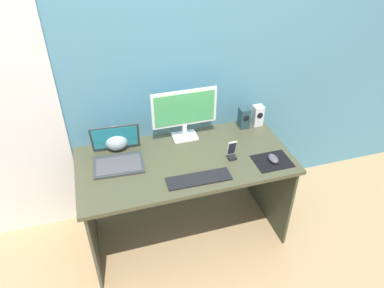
{
  "coord_description": "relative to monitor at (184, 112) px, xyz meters",
  "views": [
    {
      "loc": [
        -0.51,
        -1.89,
        2.26
      ],
      "look_at": [
        0.05,
        -0.02,
        0.87
      ],
      "focal_mm": 33.84,
      "sensor_mm": 36.0,
      "label": 1
    }
  ],
  "objects": [
    {
      "name": "mouse",
      "position": [
        0.5,
        -0.45,
        -0.2
      ],
      "size": [
        0.06,
        0.1,
        0.04
      ],
      "primitive_type": "ellipsoid",
      "rotation": [
        0.0,
        0.0,
        -0.02
      ],
      "color": "#504855",
      "rests_on": "mousepad"
    },
    {
      "name": "wall_back",
      "position": [
        -0.07,
        0.19,
        0.3
      ],
      "size": [
        6.0,
        0.04,
        2.5
      ],
      "primitive_type": "cube",
      "color": "teal",
      "rests_on": "ground_plane"
    },
    {
      "name": "keyboard_external",
      "position": [
        -0.04,
        -0.49,
        -0.21
      ],
      "size": [
        0.42,
        0.13,
        0.01
      ],
      "primitive_type": "cube",
      "rotation": [
        0.0,
        0.0,
        -0.03
      ],
      "color": "black",
      "rests_on": "desk"
    },
    {
      "name": "speaker_right",
      "position": [
        0.59,
        0.01,
        -0.13
      ],
      "size": [
        0.07,
        0.07,
        0.16
      ],
      "color": "white",
      "rests_on": "desk"
    },
    {
      "name": "laptop",
      "position": [
        -0.51,
        -0.15,
        -0.17
      ],
      "size": [
        0.35,
        0.33,
        0.24
      ],
      "color": "#33393A",
      "rests_on": "desk"
    },
    {
      "name": "phone_in_dock",
      "position": [
        0.24,
        -0.34,
        -0.17
      ],
      "size": [
        0.06,
        0.06,
        0.14
      ],
      "color": "black",
      "rests_on": "desk"
    },
    {
      "name": "fishbowl",
      "position": [
        -0.5,
        0.01,
        -0.13
      ],
      "size": [
        0.18,
        0.18,
        0.18
      ],
      "primitive_type": "sphere",
      "color": "silver",
      "rests_on": "desk"
    },
    {
      "name": "speaker_near_monitor",
      "position": [
        0.47,
        0.01,
        -0.14
      ],
      "size": [
        0.07,
        0.08,
        0.16
      ],
      "color": "#26444A",
      "rests_on": "desk"
    },
    {
      "name": "monitor",
      "position": [
        0.0,
        0.0,
        0.0
      ],
      "size": [
        0.47,
        0.14,
        0.38
      ],
      "color": "white",
      "rests_on": "desk"
    },
    {
      "name": "ground_plane",
      "position": [
        -0.07,
        -0.26,
        -0.95
      ],
      "size": [
        8.0,
        8.0,
        0.0
      ],
      "primitive_type": "plane",
      "color": "tan"
    },
    {
      "name": "mousepad",
      "position": [
        0.49,
        -0.45,
        -0.21
      ],
      "size": [
        0.25,
        0.2,
        0.0
      ],
      "primitive_type": "cube",
      "color": "black",
      "rests_on": "desk"
    },
    {
      "name": "desk",
      "position": [
        -0.07,
        -0.26,
        -0.37
      ],
      "size": [
        1.46,
        0.71,
        0.73
      ],
      "color": "#464730",
      "rests_on": "ground_plane"
    }
  ]
}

